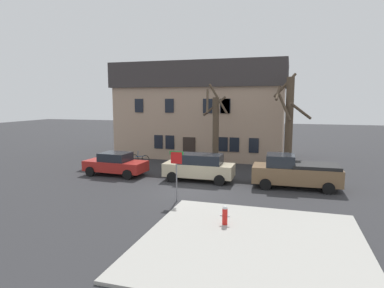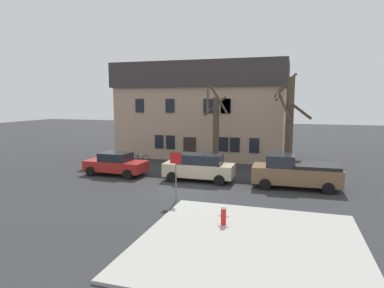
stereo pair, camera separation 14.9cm
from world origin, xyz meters
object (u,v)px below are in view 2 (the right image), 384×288
tree_bare_near (216,130)px  street_sign_pole (176,166)px  tree_bare_mid (289,122)px  car_beige_wagon (199,167)px  pickup_truck_brown (295,172)px  fire_hydrant (223,215)px  bicycle_leaning (141,159)px  car_red_sedan (116,164)px  building_main (203,109)px

tree_bare_near → street_sign_pole: size_ratio=2.44×
tree_bare_near → tree_bare_mid: tree_bare_mid is taller
car_beige_wagon → pickup_truck_brown: size_ratio=0.89×
fire_hydrant → street_sign_pole: 4.40m
tree_bare_near → bicycle_leaning: 7.20m
pickup_truck_brown → bicycle_leaning: bearing=160.1°
tree_bare_mid → street_sign_pole: (-5.48, -9.05, -1.86)m
car_red_sedan → pickup_truck_brown: (12.14, 0.10, 0.16)m
tree_bare_mid → street_sign_pole: size_ratio=2.75×
tree_bare_near → fire_hydrant: 11.95m
building_main → car_beige_wagon: bearing=-76.1°
building_main → car_beige_wagon: building_main is taller
street_sign_pole → bicycle_leaning: (-6.47, 9.16, -1.50)m
car_red_sedan → street_sign_pole: bearing=-36.4°
car_beige_wagon → building_main: bearing=103.9°
building_main → tree_bare_mid: 9.86m
street_sign_pole → car_red_sedan: bearing=143.6°
tree_bare_near → fire_hydrant: size_ratio=8.04×
car_beige_wagon → pickup_truck_brown: (6.02, 0.02, 0.04)m
tree_bare_near → street_sign_pole: tree_bare_near is taller
bicycle_leaning → car_beige_wagon: bearing=-35.2°
building_main → tree_bare_near: 6.95m
tree_bare_mid → fire_hydrant: tree_bare_mid is taller
tree_bare_mid → fire_hydrant: size_ratio=9.07×
tree_bare_mid → pickup_truck_brown: 5.22m
building_main → car_beige_wagon: 10.99m
building_main → street_sign_pole: size_ratio=5.90×
bicycle_leaning → tree_bare_mid: bearing=-0.5°
tree_bare_near → car_beige_wagon: 4.42m
building_main → car_red_sedan: size_ratio=3.51×
tree_bare_mid → street_sign_pole: tree_bare_mid is taller
tree_bare_mid → car_beige_wagon: size_ratio=1.59×
fire_hydrant → street_sign_pole: bearing=138.0°
car_red_sedan → street_sign_pole: size_ratio=1.68×
building_main → pickup_truck_brown: 13.65m
bicycle_leaning → building_main: bearing=54.8°
building_main → tree_bare_near: (2.71, -6.26, -1.33)m
tree_bare_near → car_beige_wagon: tree_bare_near is taller
car_red_sedan → fire_hydrant: bearing=-38.4°
tree_bare_near → tree_bare_mid: 5.39m
tree_bare_mid → car_red_sedan: 12.82m
fire_hydrant → pickup_truck_brown: bearing=69.0°
street_sign_pole → bicycle_leaning: bearing=125.2°
street_sign_pole → bicycle_leaning: 11.32m
car_red_sedan → bicycle_leaning: 4.65m
tree_bare_near → tree_bare_mid: size_ratio=0.89×
pickup_truck_brown → street_sign_pole: 7.63m
street_sign_pole → car_beige_wagon: bearing=90.5°
tree_bare_near → tree_bare_mid: (5.32, 0.57, 0.65)m
tree_bare_mid → fire_hydrant: bearing=-101.3°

